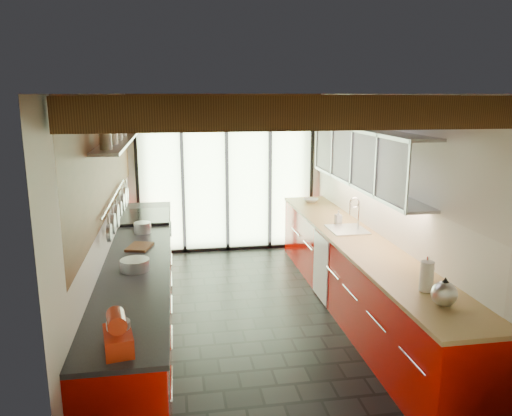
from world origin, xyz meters
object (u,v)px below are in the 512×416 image
paper_towel (427,277)px  soap_bottle (338,217)px  kettle (444,292)px  stand_mixer (118,334)px  bowl (311,200)px

paper_towel → soap_bottle: size_ratio=1.83×
kettle → soap_bottle: size_ratio=1.55×
stand_mixer → paper_towel: paper_towel is taller
paper_towel → kettle: bearing=-90.0°
stand_mixer → bowl: bearing=59.6°
paper_towel → soap_bottle: bearing=90.0°
kettle → bowl: 4.00m
stand_mixer → paper_towel: bearing=13.6°
soap_bottle → paper_towel: bearing=-90.0°
paper_towel → stand_mixer: bearing=-166.4°
paper_towel → bowl: paper_towel is taller
stand_mixer → bowl: 5.01m
bowl → stand_mixer: bearing=-120.4°
kettle → paper_towel: (0.00, 0.29, 0.02)m
soap_bottle → bowl: size_ratio=0.74×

